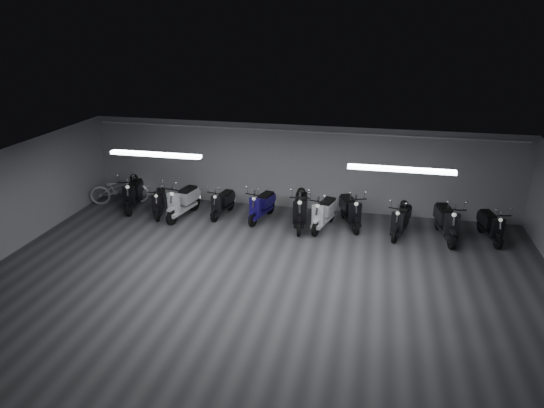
% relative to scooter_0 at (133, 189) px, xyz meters
% --- Properties ---
extents(floor, '(14.00, 10.00, 0.01)m').
position_rel_scooter_0_xyz_m(floor, '(5.28, -3.74, -0.70)').
color(floor, '#3D3D40').
rests_on(floor, ground).
extents(ceiling, '(14.00, 10.00, 0.01)m').
position_rel_scooter_0_xyz_m(ceiling, '(5.28, -3.74, 2.11)').
color(ceiling, slate).
rests_on(ceiling, ground).
extents(back_wall, '(14.00, 0.01, 2.80)m').
position_rel_scooter_0_xyz_m(back_wall, '(5.28, 1.27, 0.70)').
color(back_wall, gray).
rests_on(back_wall, ground).
extents(front_wall, '(14.00, 0.01, 2.80)m').
position_rel_scooter_0_xyz_m(front_wall, '(5.28, -8.74, 0.70)').
color(front_wall, gray).
rests_on(front_wall, ground).
extents(left_wall, '(0.01, 10.00, 2.80)m').
position_rel_scooter_0_xyz_m(left_wall, '(-1.72, -3.74, 0.70)').
color(left_wall, gray).
rests_on(left_wall, ground).
extents(fluor_strip_left, '(2.40, 0.18, 0.08)m').
position_rel_scooter_0_xyz_m(fluor_strip_left, '(2.28, -2.74, 2.04)').
color(fluor_strip_left, white).
rests_on(fluor_strip_left, ceiling).
extents(fluor_strip_right, '(2.40, 0.18, 0.08)m').
position_rel_scooter_0_xyz_m(fluor_strip_right, '(8.28, -2.74, 2.04)').
color(fluor_strip_right, white).
rests_on(fluor_strip_right, ceiling).
extents(conduit, '(13.60, 0.05, 0.05)m').
position_rel_scooter_0_xyz_m(conduit, '(5.28, 1.18, 1.92)').
color(conduit, white).
rests_on(conduit, back_wall).
extents(scooter_0, '(1.02, 1.97, 1.39)m').
position_rel_scooter_0_xyz_m(scooter_0, '(0.00, 0.00, 0.00)').
color(scooter_0, black).
rests_on(scooter_0, floor).
extents(scooter_1, '(1.00, 1.68, 1.19)m').
position_rel_scooter_0_xyz_m(scooter_1, '(1.04, -0.30, -0.10)').
color(scooter_1, black).
rests_on(scooter_1, floor).
extents(scooter_2, '(1.00, 2.00, 1.42)m').
position_rel_scooter_0_xyz_m(scooter_2, '(1.88, -0.33, 0.01)').
color(scooter_2, silver).
rests_on(scooter_2, floor).
extents(scooter_3, '(0.80, 1.65, 1.18)m').
position_rel_scooter_0_xyz_m(scooter_3, '(3.06, 0.04, -0.11)').
color(scooter_3, black).
rests_on(scooter_3, floor).
extents(scooter_4, '(0.99, 1.79, 1.27)m').
position_rel_scooter_0_xyz_m(scooter_4, '(4.36, -0.01, -0.06)').
color(scooter_4, navy).
rests_on(scooter_4, floor).
extents(scooter_5, '(0.85, 2.01, 1.45)m').
position_rel_scooter_0_xyz_m(scooter_5, '(5.63, -0.27, 0.03)').
color(scooter_5, black).
rests_on(scooter_5, floor).
extents(scooter_6, '(1.05, 1.88, 1.33)m').
position_rel_scooter_0_xyz_m(scooter_6, '(6.33, -0.26, -0.03)').
color(scooter_6, white).
rests_on(scooter_6, floor).
extents(scooter_7, '(1.19, 1.90, 1.34)m').
position_rel_scooter_0_xyz_m(scooter_7, '(7.10, 0.10, -0.03)').
color(scooter_7, black).
rests_on(scooter_7, floor).
extents(scooter_8, '(1.01, 1.80, 1.27)m').
position_rel_scooter_0_xyz_m(scooter_8, '(8.57, -0.27, -0.06)').
color(scooter_8, black).
rests_on(scooter_8, floor).
extents(scooter_9, '(0.93, 1.99, 1.42)m').
position_rel_scooter_0_xyz_m(scooter_9, '(9.82, -0.25, 0.01)').
color(scooter_9, black).
rests_on(scooter_9, floor).
extents(bicycle, '(2.05, 1.33, 1.25)m').
position_rel_scooter_0_xyz_m(bicycle, '(-0.70, 0.36, -0.07)').
color(bicycle, white).
rests_on(bicycle, floor).
extents(scooter_10, '(0.89, 1.71, 1.21)m').
position_rel_scooter_0_xyz_m(scooter_10, '(11.06, -0.07, -0.09)').
color(scooter_10, black).
rests_on(scooter_10, floor).
extents(helmet_0, '(0.26, 0.26, 0.26)m').
position_rel_scooter_0_xyz_m(helmet_0, '(-0.06, 0.25, 0.30)').
color(helmet_0, black).
rests_on(helmet_0, scooter_0).
extents(helmet_1, '(0.26, 0.26, 0.26)m').
position_rel_scooter_0_xyz_m(helmet_1, '(5.60, 0.00, 0.33)').
color(helmet_1, black).
rests_on(helmet_1, scooter_5).
extents(helmet_2, '(0.23, 0.23, 0.23)m').
position_rel_scooter_0_xyz_m(helmet_2, '(8.64, -0.04, 0.20)').
color(helmet_2, black).
rests_on(helmet_2, scooter_8).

